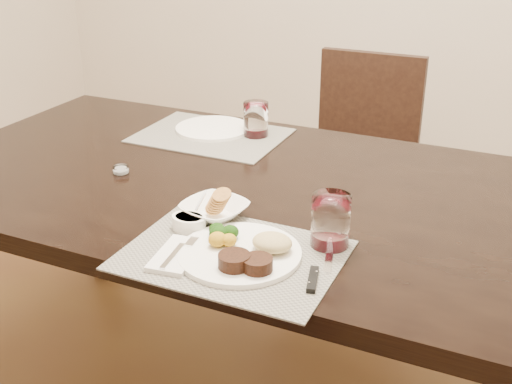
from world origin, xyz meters
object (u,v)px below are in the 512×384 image
at_px(chair_far, 360,156).
at_px(wine_glass_near, 330,223).
at_px(dinner_plate, 244,251).
at_px(far_plate, 213,128).
at_px(steak_knife, 317,274).
at_px(cracker_bowl, 215,210).

height_order(chair_far, wine_glass_near, chair_far).
relative_size(chair_far, dinner_plate, 3.38).
height_order(dinner_plate, far_plate, dinner_plate).
distance_m(steak_knife, cracker_bowl, 0.34).
height_order(chair_far, dinner_plate, chair_far).
bearing_deg(chair_far, steak_knife, -78.11).
bearing_deg(wine_glass_near, chair_far, 102.33).
height_order(dinner_plate, steak_knife, dinner_plate).
xyz_separation_m(steak_knife, cracker_bowl, (-0.31, 0.15, 0.02)).
height_order(chair_far, cracker_bowl, chair_far).
distance_m(cracker_bowl, far_plate, 0.64).
relative_size(chair_far, wine_glass_near, 7.63).
distance_m(chair_far, cracker_bowl, 1.19).
height_order(cracker_bowl, wine_glass_near, wine_glass_near).
distance_m(chair_far, far_plate, 0.74).
bearing_deg(dinner_plate, wine_glass_near, 50.38).
relative_size(dinner_plate, cracker_bowl, 1.48).
bearing_deg(chair_far, wine_glass_near, -77.67).
relative_size(chair_far, steak_knife, 4.33).
bearing_deg(dinner_plate, far_plate, 131.57).
xyz_separation_m(cracker_bowl, far_plate, (-0.30, 0.56, -0.01)).
bearing_deg(chair_far, dinner_plate, -85.17).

